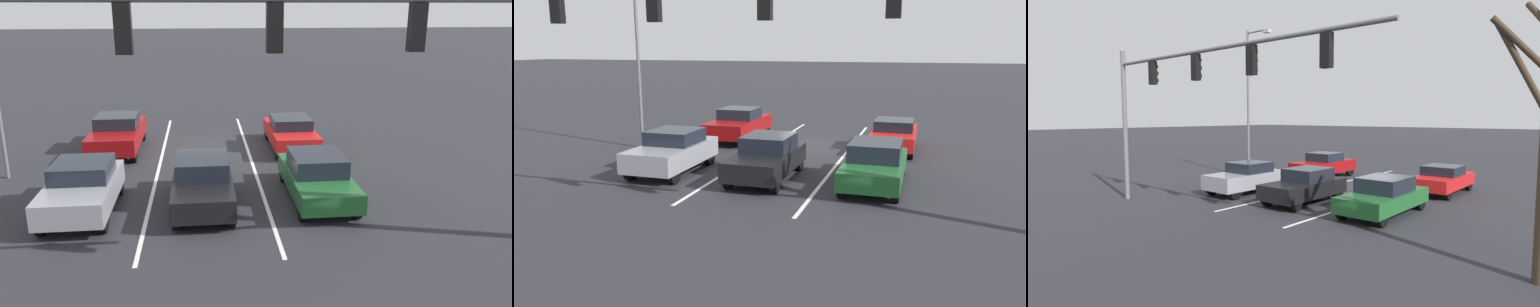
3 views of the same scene
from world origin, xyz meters
The scene contains 10 objects.
ground_plane centered at (0.00, 0.00, 0.00)m, with size 240.00×240.00×0.00m, color #28282D.
lane_stripe_left_divider centered at (-1.82, 1.98, 0.01)m, with size 0.12×15.96×0.01m, color silver.
lane_stripe_center_divider centered at (1.82, 1.98, 0.01)m, with size 0.12×15.96×0.01m, color silver.
car_darkgreen_leftlane_front centered at (-3.51, 5.96, 0.74)m, with size 1.85×4.49×1.46m.
car_gray_rightlane_front centered at (3.73, 6.35, 0.79)m, with size 1.90×4.04×1.53m.
car_black_midlane_front centered at (0.15, 6.22, 0.77)m, with size 1.81×4.21×1.51m.
car_red_leftlane_second centered at (-3.71, 0.02, 0.72)m, with size 1.85×4.31×1.38m.
car_maroon_rightlane_second centered at (3.70, -0.33, 0.80)m, with size 1.95×4.63×1.56m.
traffic_signal_gantry centered at (2.19, 10.95, 5.07)m, with size 13.21×0.37×6.71m.
street_lamp_right_shoulder centered at (6.99, 2.83, 5.10)m, with size 1.89×0.24×8.96m.
Camera 3 is at (-10.51, 20.06, 3.79)m, focal length 28.00 mm.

